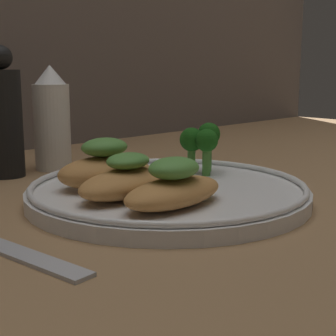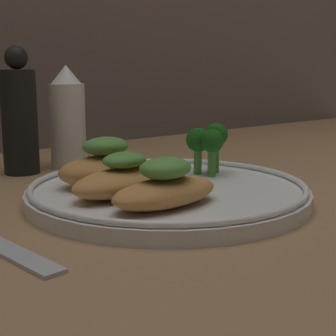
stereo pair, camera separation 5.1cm
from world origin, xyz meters
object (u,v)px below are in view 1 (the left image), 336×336
(plate, at_px, (168,191))
(sauce_bottle, at_px, (52,120))
(broccoli_bunch, at_px, (202,140))
(pepper_grinder, at_px, (4,118))

(plate, relative_size, sauce_bottle, 2.08)
(plate, height_order, broccoli_bunch, broccoli_bunch)
(broccoli_bunch, relative_size, sauce_bottle, 0.42)
(broccoli_bunch, xyz_separation_m, sauce_bottle, (-0.07, 0.20, 0.01))
(broccoli_bunch, bearing_deg, plate, -163.34)
(plate, height_order, pepper_grinder, pepper_grinder)
(plate, distance_m, sauce_bottle, 0.23)
(plate, bearing_deg, pepper_grinder, 104.22)
(broccoli_bunch, height_order, pepper_grinder, pepper_grinder)
(broccoli_bunch, xyz_separation_m, pepper_grinder, (-0.13, 0.20, 0.02))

